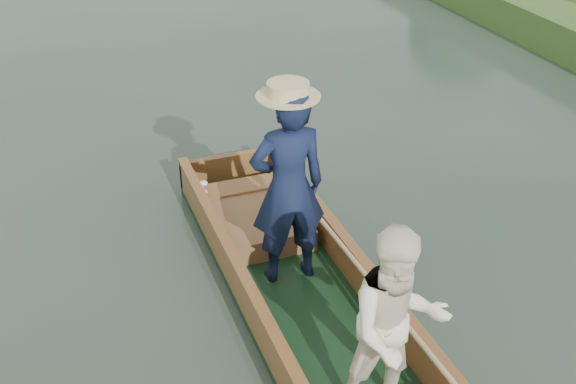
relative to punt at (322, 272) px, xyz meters
name	(u,v)px	position (x,y,z in m)	size (l,w,h in m)	color
ground	(313,322)	(-0.03, 0.09, -0.58)	(120.00, 120.00, 0.00)	#283D30
punt	(322,272)	(0.00, 0.00, 0.00)	(1.12, 5.29, 1.92)	black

